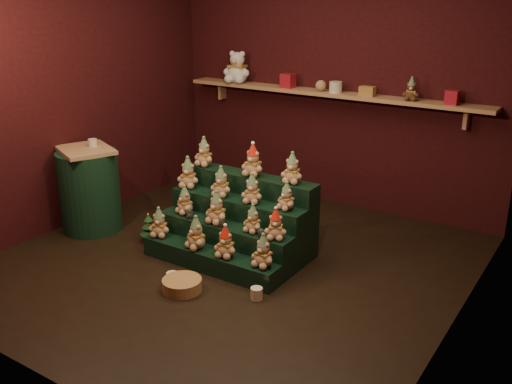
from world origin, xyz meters
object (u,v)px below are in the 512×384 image
Objects in this scene: mug_left at (172,278)px; brown_bear at (411,89)px; side_table at (90,190)px; wicker_basket at (182,285)px; mini_christmas_tree at (149,227)px; white_bear at (237,63)px; snow_globe_a at (189,214)px; snow_globe_c at (261,233)px; snow_globe_b at (222,223)px; riser_tier_front at (209,260)px; mug_right at (257,293)px.

brown_bear reaches higher than mug_left.
wicker_basket is at bearing 6.60° from side_table.
mini_christmas_tree is 0.66× the size of white_bear.
brown_bear is (1.38, 1.88, 1.03)m from snow_globe_a.
snow_globe_a is 1.10× the size of snow_globe_c.
white_bear is at bearing 129.67° from snow_globe_c.
side_table is 1.76m from wicker_basket.
wicker_basket is 3.00m from brown_bear.
side_table reaches higher than snow_globe_a.
snow_globe_b is at bearing -131.78° from brown_bear.
snow_globe_c is 0.18× the size of white_bear.
white_bear reaches higher than side_table.
snow_globe_c is at bearing -59.12° from white_bear.
mini_christmas_tree is (-0.53, -0.01, -0.26)m from snow_globe_a.
riser_tier_front is 0.57m from snow_globe_c.
brown_bear is at bearing 61.87° from snow_globe_b.
mini_christmas_tree reaches higher than mug_right.
snow_globe_b is 0.66m from mug_left.
riser_tier_front is 6.12× the size of brown_bear.
snow_globe_c is 0.10× the size of side_table.
snow_globe_b is (0.03, 0.16, 0.31)m from riser_tier_front.
side_table reaches higher than mug_right.
mug_right is at bearing -20.46° from snow_globe_a.
brown_bear is (2.63, 1.98, 1.00)m from side_table.
snow_globe_b is 0.69m from wicker_basket.
snow_globe_c is at bearing 26.24° from side_table.
snow_globe_c is at bearing -120.85° from brown_bear.
side_table is 8.76× the size of mug_right.
white_bear reaches higher than brown_bear.
riser_tier_front is at bearing -24.69° from snow_globe_a.
snow_globe_a is 1.17× the size of snow_globe_b.
riser_tier_front reaches higher than mug_right.
snow_globe_b reaches higher than mug_left.
mug_left is at bearing -76.27° from white_bear.
snow_globe_a reaches higher than wicker_basket.
brown_bear is at bearing 63.10° from riser_tier_front.
snow_globe_a is at bearing -76.83° from white_bear.
side_table is 8.64× the size of mug_left.
riser_tier_front reaches higher than mug_left.
wicker_basket is 0.70× the size of white_bear.
mug_left is at bearing 162.25° from wicker_basket.
snow_globe_a is 0.28× the size of wicker_basket.
snow_globe_c is 0.80m from wicker_basket.
snow_globe_b is 0.94m from mini_christmas_tree.
wicker_basket is at bearing -56.32° from snow_globe_a.
snow_globe_b is at bearing -67.65° from white_bear.
riser_tier_front is 1.60× the size of side_table.
snow_globe_c is 0.85m from mug_left.
riser_tier_front is 2.65m from brown_bear.
wicker_basket is at bearing -83.46° from riser_tier_front.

